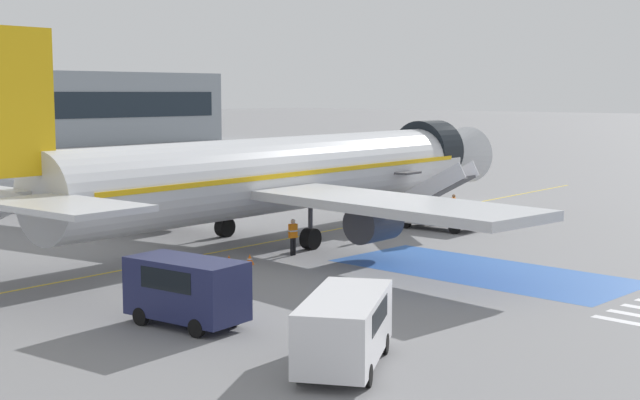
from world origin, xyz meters
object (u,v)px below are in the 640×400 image
airliner (277,175)px  service_van_0 (186,286)px  service_van_1 (345,325)px  ground_crew_0 (293,234)px  traffic_cone_1 (250,259)px  ground_crew_1 (454,206)px  traffic_cone_2 (207,277)px  traffic_cone_0 (229,262)px  ground_crew_2 (371,223)px  boarding_stairs_forward (438,212)px

airliner → service_van_0: bearing=-58.0°
service_van_0 → service_van_1: service_van_0 is taller
ground_crew_0 → traffic_cone_1: ground_crew_0 is taller
airliner → ground_crew_1: size_ratio=24.52×
traffic_cone_2 → ground_crew_0: bearing=16.9°
airliner → service_van_0: airliner is taller
service_van_1 → ground_crew_1: (27.18, 15.25, -0.32)m
airliner → traffic_cone_1: size_ratio=85.23×
service_van_0 → traffic_cone_2: bearing=-142.7°
traffic_cone_0 → ground_crew_0: bearing=3.0°
traffic_cone_0 → ground_crew_2: bearing=2.2°
service_van_1 → ground_crew_0: service_van_1 is taller
ground_crew_1 → traffic_cone_1: size_ratio=3.48×
airliner → traffic_cone_0: bearing=-64.2°
service_van_0 → ground_crew_0: service_van_0 is taller
ground_crew_2 → traffic_cone_2: 13.71m
airliner → traffic_cone_0: airliner is taller
service_van_1 → ground_crew_1: 31.17m
ground_crew_0 → ground_crew_2: 6.18m
airliner → ground_crew_0: bearing=-38.4°
ground_crew_2 → boarding_stairs_forward: bearing=-23.6°
traffic_cone_1 → traffic_cone_0: bearing=179.7°
airliner → service_van_0: size_ratio=9.15×
traffic_cone_1 → ground_crew_1: bearing=4.5°
traffic_cone_0 → traffic_cone_2: bearing=-145.8°
boarding_stairs_forward → service_van_0: bearing=-168.4°
service_van_0 → ground_crew_0: 13.88m
traffic_cone_0 → service_van_0: bearing=-138.8°
ground_crew_2 → traffic_cone_2: (-13.48, -2.40, -0.59)m
ground_crew_0 → traffic_cone_0: (-4.37, -0.23, -0.75)m
service_van_1 → traffic_cone_1: bearing=116.8°
boarding_stairs_forward → traffic_cone_1: 15.06m
traffic_cone_2 → boarding_stairs_forward: bearing=6.3°
airliner → ground_crew_1: 13.41m
airliner → traffic_cone_2: bearing=-62.9°
boarding_stairs_forward → ground_crew_1: boarding_stairs_forward is taller
airliner → ground_crew_2: airliner is taller
ground_crew_1 → ground_crew_2: bearing=148.1°
ground_crew_1 → traffic_cone_0: (-19.83, -1.44, -0.66)m
ground_crew_1 → traffic_cone_1: (-18.55, -1.45, -0.73)m
traffic_cone_0 → ground_crew_1: bearing=4.2°
service_van_0 → traffic_cone_1: 11.21m
traffic_cone_2 → traffic_cone_1: bearing=25.3°
ground_crew_0 → ground_crew_1: bearing=16.1°
service_van_1 → ground_crew_2: bearing=97.3°
ground_crew_0 → traffic_cone_2: size_ratio=2.63×
traffic_cone_2 → traffic_cone_0: bearing=34.2°
ground_crew_0 → ground_crew_2: ground_crew_0 is taller
ground_crew_0 → traffic_cone_2: bearing=-151.4°
boarding_stairs_forward → service_van_1: size_ratio=0.97×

